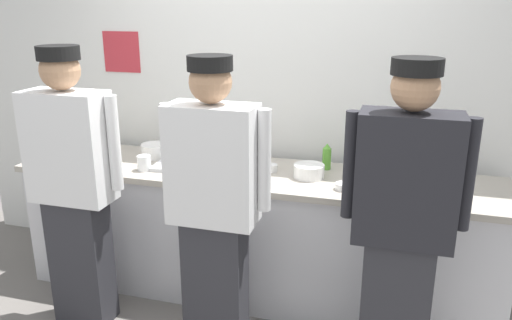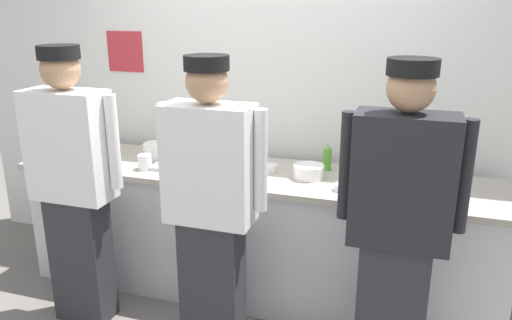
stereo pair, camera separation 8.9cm
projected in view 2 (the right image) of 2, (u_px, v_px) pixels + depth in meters
name	position (u px, v px, depth m)	size (l,w,h in m)	color
ground_plane	(237.00, 319.00, 3.25)	(9.00, 9.00, 0.00)	slate
wall_back	(274.00, 83.00, 3.59)	(5.01, 0.11, 2.79)	silver
prep_counter	(254.00, 233.00, 3.45)	(3.20, 0.68, 0.88)	silver
chef_near_left	(73.00, 182.00, 3.02)	(0.62, 0.24, 1.72)	#2D2D33
chef_center	(211.00, 203.00, 2.73)	(0.61, 0.24, 1.70)	#2D2D33
chef_far_right	(399.00, 223.00, 2.46)	(0.62, 0.24, 1.71)	#2D2D33
plate_stack_front	(309.00, 171.00, 3.19)	(0.19, 0.19, 0.08)	white
plate_stack_rear	(157.00, 150.00, 3.63)	(0.20, 0.20, 0.10)	white
mixing_bowl_steel	(400.00, 176.00, 3.05)	(0.38, 0.38, 0.11)	#B7BABF
sheet_tray	(190.00, 165.00, 3.42)	(0.46, 0.31, 0.02)	#B7BABF
squeeze_bottle_primary	(83.00, 145.00, 3.56)	(0.06, 0.06, 0.21)	#E5E066
squeeze_bottle_secondary	(327.00, 157.00, 3.33)	(0.06, 0.06, 0.18)	#56A333
ramekin_orange_sauce	(342.00, 187.00, 2.98)	(0.09, 0.09, 0.04)	white
ramekin_green_sauce	(271.00, 168.00, 3.31)	(0.08, 0.08, 0.05)	white
deli_cup	(145.00, 162.00, 3.35)	(0.09, 0.09, 0.10)	white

